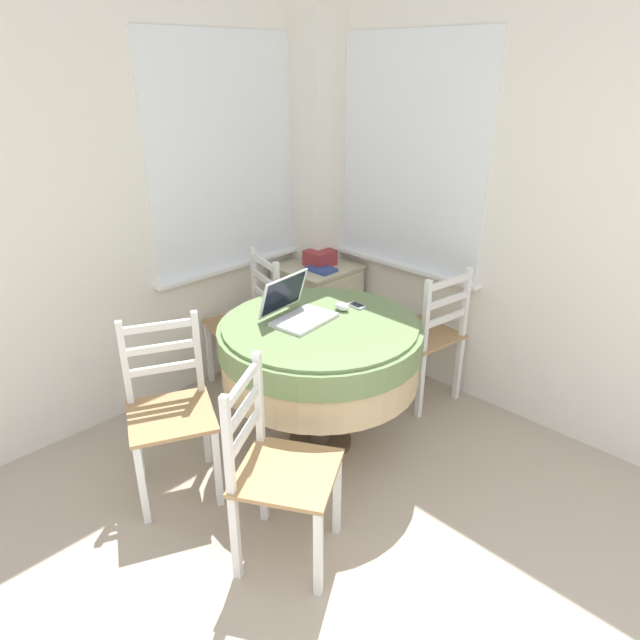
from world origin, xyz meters
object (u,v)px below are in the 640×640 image
round_dining_table (320,348)px  book_on_cabinet (321,269)px  cell_phone (357,306)px  dining_chair_near_back_window (248,324)px  storage_box (320,258)px  dining_chair_camera_near (277,471)px  laptop (297,310)px  computer_mouse (342,306)px  dining_chair_near_right_window (427,337)px  corner_cabinet (318,310)px  dining_chair_left_flank (170,411)px

round_dining_table → book_on_cabinet: size_ratio=5.66×
round_dining_table → cell_phone: (0.30, 0.01, 0.16)m
cell_phone → dining_chair_near_back_window: (-0.16, 0.80, -0.32)m
storage_box → cell_phone: bearing=-122.6°
dining_chair_near_back_window → dining_chair_camera_near: size_ratio=1.00×
laptop → computer_mouse: laptop is taller
laptop → dining_chair_near_right_window: (0.87, -0.26, -0.37)m
dining_chair_near_right_window → storage_box: bearing=90.3°
laptop → storage_box: size_ratio=1.92×
round_dining_table → dining_chair_near_right_window: size_ratio=1.20×
dining_chair_near_back_window → corner_cabinet: (0.65, 0.00, -0.10)m
round_dining_table → cell_phone: bearing=1.9°
dining_chair_near_right_window → round_dining_table: bearing=170.7°
cell_phone → book_on_cabinet: bearing=58.7°
dining_chair_near_right_window → storage_box: 0.99m
laptop → storage_box: laptop is taller
dining_chair_left_flank → corner_cabinet: (1.57, 0.54, -0.10)m
computer_mouse → dining_chair_near_right_window: size_ratio=0.10×
dining_chair_near_back_window → dining_chair_near_right_window: size_ratio=1.00×
round_dining_table → laptop: 0.24m
round_dining_table → book_on_cabinet: (0.73, 0.71, 0.09)m
dining_chair_near_back_window → dining_chair_left_flank: (-0.92, -0.53, 0.00)m
book_on_cabinet → round_dining_table: bearing=-135.6°
computer_mouse → cell_phone: bearing=-12.6°
dining_chair_near_right_window → dining_chair_camera_near: bearing=-168.6°
dining_chair_near_right_window → dining_chair_near_back_window: bearing=125.6°
dining_chair_near_back_window → dining_chair_camera_near: same height
laptop → round_dining_table: bearing=-67.9°
dining_chair_near_back_window → storage_box: (0.67, -0.00, 0.30)m
computer_mouse → book_on_cabinet: computer_mouse is taller
storage_box → book_on_cabinet: storage_box is taller
dining_chair_camera_near → book_on_cabinet: (1.43, 1.15, 0.26)m
dining_chair_near_right_window → dining_chair_camera_near: size_ratio=1.00×
computer_mouse → storage_box: bearing=51.9°
cell_phone → storage_box: size_ratio=0.58×
dining_chair_left_flank → corner_cabinet: 1.66m
laptop → dining_chair_camera_near: 0.93m
laptop → cell_phone: laptop is taller
round_dining_table → dining_chair_near_back_window: size_ratio=1.20×
book_on_cabinet → dining_chair_near_back_window: bearing=170.6°
computer_mouse → dining_chair_near_right_window: dining_chair_near_right_window is taller
dining_chair_left_flank → round_dining_table: bearing=-19.6°
laptop → cell_phone: (0.35, -0.12, -0.04)m
dining_chair_left_flank → storage_box: size_ratio=4.79×
cell_phone → dining_chair_near_right_window: dining_chair_near_right_window is taller
laptop → corner_cabinet: (0.84, 0.69, -0.47)m
dining_chair_near_back_window → book_on_cabinet: bearing=-9.4°
corner_cabinet → dining_chair_near_back_window: bearing=-179.7°
dining_chair_camera_near → cell_phone: bearing=24.2°
laptop → corner_cabinet: 1.19m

